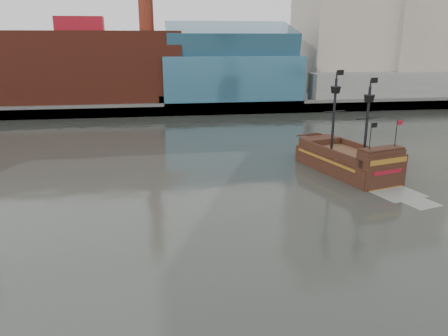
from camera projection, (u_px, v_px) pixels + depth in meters
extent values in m
plane|color=#2A2D28|center=(250.00, 256.00, 32.39)|extent=(400.00, 400.00, 0.00)
cube|color=slate|center=(181.00, 94.00, 119.29)|extent=(220.00, 60.00, 2.00)
cube|color=#4C4C49|center=(188.00, 109.00, 91.25)|extent=(220.00, 1.00, 2.60)
cube|color=#5F2316|center=(83.00, 67.00, 94.74)|extent=(42.00, 18.00, 15.00)
cube|color=#28556C|center=(230.00, 78.00, 98.18)|extent=(30.00, 16.00, 10.00)
cube|color=gray|center=(419.00, 15.00, 106.81)|extent=(18.00, 18.00, 38.00)
cube|color=slate|center=(395.00, 86.00, 100.45)|extent=(40.00, 6.00, 6.00)
cube|color=#28556C|center=(230.00, 41.00, 95.90)|extent=(28.00, 14.94, 8.78)
cube|color=black|center=(345.00, 166.00, 52.63)|extent=(8.77, 14.19, 2.86)
cube|color=#53331E|center=(346.00, 154.00, 52.18)|extent=(7.89, 12.77, 0.33)
cube|color=black|center=(320.00, 141.00, 56.70)|extent=(5.21, 3.77, 1.10)
cube|color=black|center=(381.00, 158.00, 46.93)|extent=(5.51, 3.07, 1.98)
cube|color=black|center=(386.00, 177.00, 46.54)|extent=(5.28, 1.68, 4.40)
cube|color=#8F5E1B|center=(389.00, 161.00, 45.91)|extent=(4.80, 1.38, 0.55)
cube|color=maroon|center=(388.00, 172.00, 46.25)|extent=(3.74, 1.09, 0.44)
cylinder|color=black|center=(334.00, 115.00, 52.02)|extent=(0.38, 0.38, 8.58)
cylinder|color=black|center=(367.00, 122.00, 49.65)|extent=(0.38, 0.38, 7.92)
cone|color=black|center=(336.00, 90.00, 51.17)|extent=(1.49, 1.49, 0.77)
cone|color=black|center=(369.00, 98.00, 48.90)|extent=(1.49, 1.49, 0.77)
cube|color=black|center=(340.00, 73.00, 50.80)|extent=(0.96, 0.29, 0.61)
cube|color=black|center=(374.00, 80.00, 48.53)|extent=(0.96, 0.29, 0.61)
cube|color=gray|center=(398.00, 194.00, 45.30)|extent=(5.55, 5.05, 0.02)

